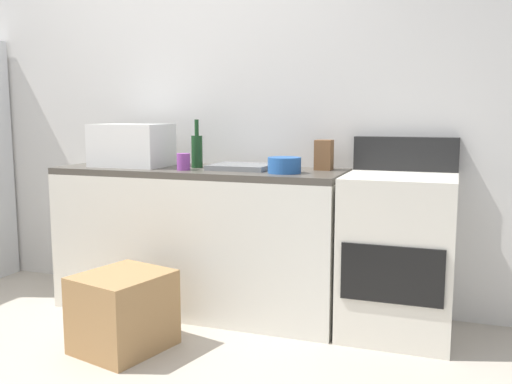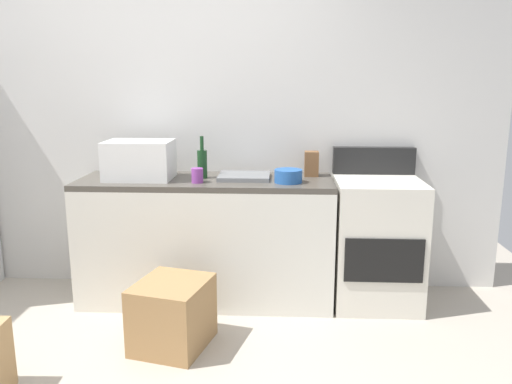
% 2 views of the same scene
% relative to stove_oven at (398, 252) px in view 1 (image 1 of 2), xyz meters
% --- Properties ---
extents(ground_plane, '(6.00, 6.00, 0.00)m').
position_rel_stove_oven_xyz_m(ground_plane, '(-1.52, -1.21, -0.47)').
color(ground_plane, '#B2A899').
extents(wall_back, '(5.00, 0.10, 2.60)m').
position_rel_stove_oven_xyz_m(wall_back, '(-1.52, 0.34, 0.83)').
color(wall_back, silver).
rests_on(wall_back, ground_plane).
extents(kitchen_counter, '(1.80, 0.60, 0.90)m').
position_rel_stove_oven_xyz_m(kitchen_counter, '(-1.22, -0.01, -0.02)').
color(kitchen_counter, silver).
rests_on(kitchen_counter, ground_plane).
extents(stove_oven, '(0.60, 0.61, 1.10)m').
position_rel_stove_oven_xyz_m(stove_oven, '(0.00, 0.00, 0.00)').
color(stove_oven, silver).
rests_on(stove_oven, ground_plane).
extents(microwave, '(0.46, 0.34, 0.27)m').
position_rel_stove_oven_xyz_m(microwave, '(-1.68, -0.03, 0.57)').
color(microwave, white).
rests_on(microwave, kitchen_counter).
extents(sink_basin, '(0.36, 0.32, 0.03)m').
position_rel_stove_oven_xyz_m(sink_basin, '(-0.95, 0.02, 0.45)').
color(sink_basin, slate).
rests_on(sink_basin, kitchen_counter).
extents(wine_bottle, '(0.07, 0.07, 0.30)m').
position_rel_stove_oven_xyz_m(wine_bottle, '(-1.25, 0.02, 0.54)').
color(wine_bottle, '#193F1E').
rests_on(wine_bottle, kitchen_counter).
extents(coffee_mug, '(0.08, 0.08, 0.10)m').
position_rel_stove_oven_xyz_m(coffee_mug, '(-1.26, -0.15, 0.48)').
color(coffee_mug, purple).
rests_on(coffee_mug, kitchen_counter).
extents(knife_block, '(0.10, 0.10, 0.18)m').
position_rel_stove_oven_xyz_m(knife_block, '(-0.47, 0.14, 0.52)').
color(knife_block, brown).
rests_on(knife_block, kitchen_counter).
extents(mixing_bowl, '(0.19, 0.19, 0.09)m').
position_rel_stove_oven_xyz_m(mixing_bowl, '(-0.64, -0.11, 0.48)').
color(mixing_bowl, '#2659A5').
rests_on(mixing_bowl, kitchen_counter).
extents(cardboard_box_medium, '(0.50, 0.54, 0.41)m').
position_rel_stove_oven_xyz_m(cardboard_box_medium, '(-1.33, -0.72, -0.26)').
color(cardboard_box_medium, '#A37A4C').
rests_on(cardboard_box_medium, ground_plane).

